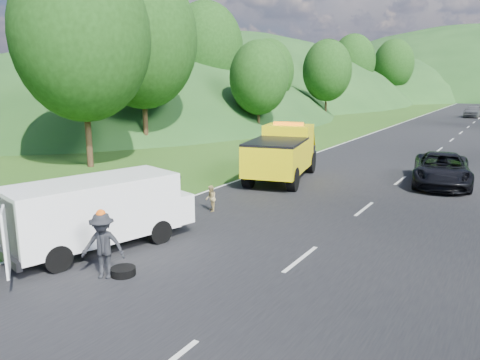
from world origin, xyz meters
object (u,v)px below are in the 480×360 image
Objects in this scene: tow_truck at (282,153)px; child at (211,212)px; suitcase at (167,192)px; worker at (105,278)px; spare_tire at (123,276)px; white_van at (99,210)px; passing_suv at (440,185)px; woman at (167,209)px.

child is (0.25, -6.60, -1.36)m from tow_truck.
child is at bearing -12.15° from suitcase.
child is 1.59× the size of suitcase.
worker is (1.13, -6.37, 0.00)m from child.
worker is at bearing -130.92° from spare_tire.
child reaches higher than spare_tire.
tow_truck is 13.12m from worker.
white_van is 9.97× the size of spare_tire.
worker reaches higher than child.
white_van is 2.55m from worker.
suitcase is at bearing 125.95° from white_van.
white_van is 1.19× the size of passing_suv.
passing_suv is (8.39, 10.03, 0.00)m from woman.
child is at bearing 103.38° from spare_tire.
child is 11.58m from passing_suv.
tow_truck is at bearing 67.61° from worker.
child is at bearing 98.55° from white_van.
spare_tire is (4.08, -6.59, -0.32)m from suitcase.
passing_suv is at bearing -37.60° from woman.
passing_suv reaches higher than child.
child is 2.73m from suitcase.
spare_tire is (0.30, 0.35, 0.00)m from worker.
child is 6.47m from worker.
spare_tire is at bearing -13.47° from white_van.
white_van is at bearing -163.91° from woman.
suitcase is at bearing -142.37° from child.
suitcase is (-3.78, 6.94, 0.32)m from worker.
worker is (1.72, -1.46, -1.20)m from white_van.
white_van reaches higher than worker.
white_van is 4.16× the size of woman.
suitcase reaches higher than child.
tow_truck is 3.98× the size of worker.
worker is (1.38, -12.97, -1.36)m from tow_truck.
spare_tire is at bearing -118.62° from passing_suv.
woman is at bearing -139.51° from passing_suv.
worker is 7.91m from suitcase.
white_van reaches higher than suitcase.
passing_suv is (5.62, 15.78, 0.00)m from worker.
suitcase is at bearing -146.38° from passing_suv.
woman is 6.21m from spare_tire.
child is at bearing -100.47° from tow_truck.
passing_suv is at bearing 70.97° from spare_tire.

